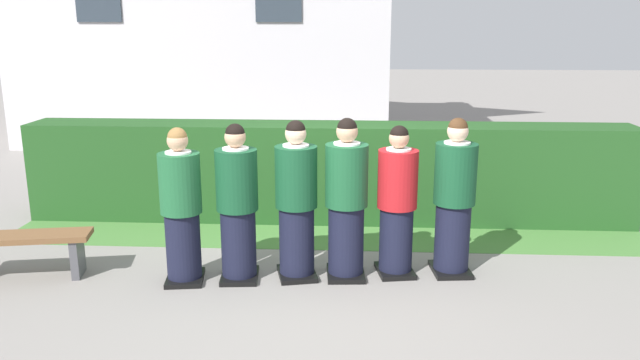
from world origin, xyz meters
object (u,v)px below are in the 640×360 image
student_in_red_blazer (397,205)px  wooden_bench (21,246)px  student_front_row_2 (296,204)px  student_front_row_0 (181,210)px  student_front_row_3 (346,203)px  student_front_row_5 (454,201)px  student_front_row_1 (237,207)px

student_in_red_blazer → wooden_bench: size_ratio=1.11×
student_front_row_2 → student_in_red_blazer: bearing=7.6°
student_front_row_0 → student_in_red_blazer: 2.22m
wooden_bench → student_front_row_3: bearing=4.2°
student_front_row_0 → student_front_row_5: student_front_row_5 is taller
student_front_row_2 → student_front_row_0: bearing=-170.8°
student_front_row_2 → student_front_row_3: size_ratio=0.99×
student_front_row_0 → wooden_bench: (-1.71, -0.02, -0.42)m
student_front_row_0 → student_front_row_2: bearing=9.2°
student_front_row_2 → student_front_row_5: size_ratio=0.99×
wooden_bench → student_front_row_2: bearing=4.2°
student_front_row_1 → student_front_row_2: size_ratio=0.99×
student_front_row_1 → student_front_row_0: bearing=-170.8°
student_front_row_2 → student_in_red_blazer: size_ratio=1.04×
student_front_row_1 → student_in_red_blazer: (1.64, 0.24, -0.02)m
student_front_row_1 → student_front_row_5: size_ratio=0.98×
student_in_red_blazer → student_front_row_2: bearing=-172.4°
student_front_row_2 → student_front_row_3: (0.52, 0.03, 0.01)m
student_front_row_2 → wooden_bench: bearing=-175.8°
student_front_row_3 → student_in_red_blazer: student_front_row_3 is taller
student_front_row_1 → student_in_red_blazer: bearing=8.2°
student_front_row_3 → wooden_bench: bearing=-175.8°
student_front_row_0 → wooden_bench: bearing=-179.2°
student_front_row_0 → student_front_row_3: bearing=7.6°
student_front_row_5 → wooden_bench: 4.55m
student_front_row_0 → student_in_red_blazer: size_ratio=1.01×
student_front_row_1 → student_front_row_5: 2.26m
student_front_row_2 → student_front_row_3: student_front_row_3 is taller
student_in_red_blazer → wooden_bench: (-3.91, -0.35, -0.41)m
student_front_row_3 → student_front_row_2: bearing=-176.2°
student_front_row_1 → student_front_row_3: 1.12m
student_front_row_3 → student_front_row_0: bearing=-172.4°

